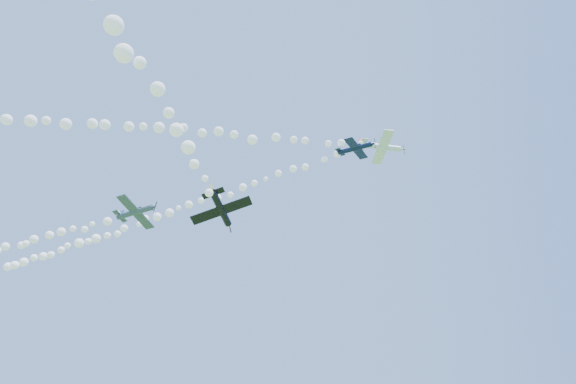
# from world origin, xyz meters

# --- Properties ---
(plane_white) EXTENTS (7.43, 7.88, 2.60)m
(plane_white) POSITION_xyz_m (15.51, -6.15, 53.68)
(plane_white) COLOR white
(smoke_trail_white) EXTENTS (80.76, 22.60, 3.11)m
(smoke_trail_white) POSITION_xyz_m (-26.98, -16.98, 53.39)
(smoke_trail_white) COLOR white
(plane_navy) EXTENTS (6.24, 6.51, 2.49)m
(plane_navy) POSITION_xyz_m (11.19, -9.33, 51.03)
(plane_navy) COLOR #0B1533
(smoke_trail_navy) EXTENTS (73.19, 29.22, 2.53)m
(smoke_trail_navy) POSITION_xyz_m (-27.09, 5.20, 50.85)
(smoke_trail_navy) COLOR white
(plane_grey) EXTENTS (7.58, 7.98, 2.21)m
(plane_grey) POSITION_xyz_m (-23.46, -6.12, 44.64)
(plane_grey) COLOR #3B4756
(plane_black) EXTENTS (7.36, 7.20, 2.84)m
(plane_black) POSITION_xyz_m (-6.18, -17.96, 35.28)
(plane_black) COLOR black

